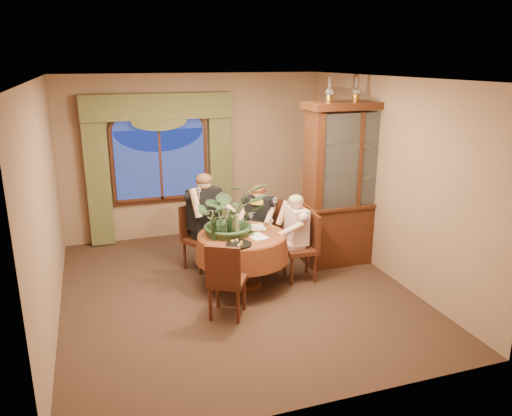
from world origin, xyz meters
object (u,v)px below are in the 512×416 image
object	(u,v)px
oil_lamp_center	(356,89)
stoneware_vase	(235,223)
dining_table	(242,260)
olive_bowl	(248,234)
chair_right	(300,247)
chair_front_left	(227,279)
chair_back_right	(265,232)
oil_lamp_left	(329,90)
centerpiece_plant	(230,188)
wine_bottle_1	(214,228)
chair_back	(200,238)
person_pink	(296,236)
person_scarf	(259,224)
china_cabinet	(351,184)
wine_bottle_0	(228,222)
wine_bottle_2	(230,225)
person_back	(204,221)
oil_lamp_right	(383,89)
wine_bottle_3	(213,224)

from	to	relation	value
oil_lamp_center	stoneware_vase	distance (m)	2.58
dining_table	olive_bowl	world-z (taller)	olive_bowl
chair_right	chair_front_left	distance (m)	1.42
chair_back_right	chair_front_left	xyz separation A→B (m)	(-1.00, -1.47, 0.00)
dining_table	oil_lamp_left	size ratio (longest dim) A/B	3.78
chair_front_left	stoneware_vase	bearing A→B (deg)	97.19
stoneware_vase	centerpiece_plant	size ratio (longest dim) A/B	0.23
chair_back_right	dining_table	bearing A→B (deg)	90.00
stoneware_vase	wine_bottle_1	distance (m)	0.41
chair_right	chair_back	distance (m)	1.49
person_pink	chair_front_left	bearing A→B (deg)	120.52
person_scarf	stoneware_vase	bearing A→B (deg)	80.95
china_cabinet	person_scarf	bearing A→B (deg)	165.67
wine_bottle_0	wine_bottle_2	bearing A→B (deg)	-96.42
dining_table	wine_bottle_1	distance (m)	0.69
dining_table	china_cabinet	bearing A→B (deg)	10.91
person_back	centerpiece_plant	xyz separation A→B (m)	(0.21, -0.69, 0.65)
stoneware_vase	person_back	bearing A→B (deg)	112.08
chair_back_right	person_scarf	xyz separation A→B (m)	(-0.11, -0.02, 0.14)
olive_bowl	wine_bottle_1	distance (m)	0.49
wine_bottle_2	wine_bottle_1	bearing A→B (deg)	-165.12
chair_back	wine_bottle_1	world-z (taller)	wine_bottle_1
oil_lamp_right	person_pink	size ratio (longest dim) A/B	0.28
china_cabinet	chair_back_right	bearing A→B (deg)	163.71
chair_right	china_cabinet	bearing A→B (deg)	-62.24
centerpiece_plant	wine_bottle_3	bearing A→B (deg)	-175.35
dining_table	oil_lamp_right	size ratio (longest dim) A/B	3.78
oil_lamp_right	person_pink	bearing A→B (deg)	-167.25
china_cabinet	person_back	distance (m)	2.26
wine_bottle_1	wine_bottle_3	bearing A→B (deg)	79.70
chair_front_left	wine_bottle_1	world-z (taller)	wine_bottle_1
chair_front_left	chair_back_right	bearing A→B (deg)	84.74
oil_lamp_right	person_scarf	distance (m)	2.69
person_pink	stoneware_vase	distance (m)	0.92
oil_lamp_right	dining_table	bearing A→B (deg)	-171.11
person_pink	wine_bottle_3	size ratio (longest dim) A/B	3.73
centerpiece_plant	wine_bottle_1	world-z (taller)	centerpiece_plant
chair_right	wine_bottle_0	distance (m)	1.10
wine_bottle_2	chair_front_left	bearing A→B (deg)	-108.44
dining_table	oil_lamp_center	distance (m)	2.91
wine_bottle_2	chair_right	bearing A→B (deg)	-1.57
wine_bottle_0	dining_table	bearing A→B (deg)	-19.64
chair_right	wine_bottle_0	size ratio (longest dim) A/B	2.91
wine_bottle_1	olive_bowl	bearing A→B (deg)	3.93
chair_right	olive_bowl	world-z (taller)	chair_right
china_cabinet	wine_bottle_2	xyz separation A→B (m)	(-2.01, -0.39, -0.30)
chair_front_left	centerpiece_plant	distance (m)	1.28
person_pink	olive_bowl	size ratio (longest dim) A/B	8.40
chair_front_left	olive_bowl	bearing A→B (deg)	84.05
oil_lamp_right	person_scarf	xyz separation A→B (m)	(-1.77, 0.34, -1.99)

